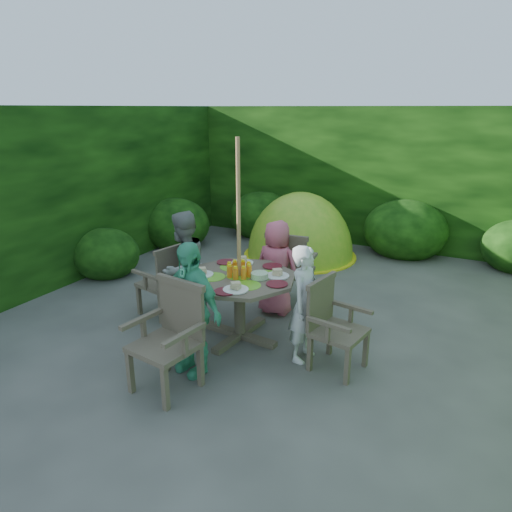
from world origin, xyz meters
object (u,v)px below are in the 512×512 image
at_px(child_right, 305,304).
at_px(patio_table, 240,286).
at_px(parasol_pole, 239,244).
at_px(child_left, 184,268).
at_px(child_front, 191,309).
at_px(garden_chair_left, 165,279).
at_px(garden_chair_back, 289,268).
at_px(dome_tent, 299,256).
at_px(child_back, 277,268).
at_px(garden_chair_right, 333,324).
at_px(garden_chair_front, 171,335).

bearing_deg(child_right, patio_table, 88.02).
height_order(parasol_pole, child_left, parasol_pole).
bearing_deg(child_front, garden_chair_left, 153.33).
bearing_deg(garden_chair_back, dome_tent, -77.31).
height_order(child_back, dome_tent, child_back).
bearing_deg(garden_chair_right, child_left, 94.62).
bearing_deg(dome_tent, garden_chair_right, -67.68).
bearing_deg(garden_chair_front, child_front, 92.91).
bearing_deg(child_right, child_back, 43.09).
distance_m(garden_chair_front, child_left, 1.37).
relative_size(parasol_pole, dome_tent, 0.99).
xyz_separation_m(child_right, child_left, (-1.59, 0.17, 0.07)).
distance_m(parasol_pole, dome_tent, 3.30).
height_order(garden_chair_back, child_front, child_front).
height_order(garden_chair_left, garden_chair_back, garden_chair_back).
relative_size(garden_chair_left, garden_chair_front, 0.92).
distance_m(garden_chair_back, child_left, 1.38).
height_order(patio_table, child_front, child_front).
bearing_deg(garden_chair_back, garden_chair_left, 33.47).
bearing_deg(parasol_pole, garden_chair_left, 174.24).
height_order(child_left, dome_tent, child_left).
bearing_deg(patio_table, garden_chair_left, 174.29).
bearing_deg(dome_tent, child_right, -72.02).
bearing_deg(child_right, child_front, 133.09).
distance_m(child_left, dome_tent, 3.08).
bearing_deg(garden_chair_front, child_back, 92.36).
bearing_deg(patio_table, child_front, -96.45).
bearing_deg(garden_chair_front, child_right, 56.21).
bearing_deg(child_back, parasol_pole, 85.85).
xyz_separation_m(garden_chair_back, child_back, (-0.05, -0.29, 0.09)).
bearing_deg(garden_chair_back, child_front, 78.33).
bearing_deg(parasol_pole, child_left, 173.86).
bearing_deg(garden_chair_back, child_right, 114.36).
height_order(garden_chair_right, child_back, child_back).
bearing_deg(dome_tent, patio_table, -84.99).
height_order(patio_table, child_left, child_left).
relative_size(garden_chair_front, child_left, 0.71).
bearing_deg(patio_table, dome_tent, 99.33).
bearing_deg(child_front, dome_tent, 111.32).
height_order(garden_chair_right, child_left, child_left).
height_order(parasol_pole, child_front, parasol_pole).
distance_m(garden_chair_left, garden_chair_back, 1.57).
relative_size(patio_table, child_left, 1.04).
bearing_deg(child_back, dome_tent, -73.58).
bearing_deg(parasol_pole, dome_tent, 99.25).
xyz_separation_m(garden_chair_right, child_left, (-1.89, 0.20, 0.21)).
xyz_separation_m(patio_table, parasol_pole, (-0.00, -0.00, 0.48)).
distance_m(child_back, dome_tent, 2.43).
height_order(child_right, dome_tent, child_right).
xyz_separation_m(parasol_pole, child_back, (0.09, 0.80, -0.50)).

